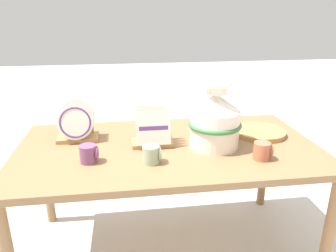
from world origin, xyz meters
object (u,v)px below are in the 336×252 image
object	(u,v)px
ceramic_vase	(215,119)
dish_rack_square_plates	(153,132)
mug_terracotta_glaze	(263,151)
wicker_charger_stack	(260,132)
mug_sage_glaze	(152,154)
mug_plum_glaze	(89,154)
dish_rack_round_plates	(77,125)

from	to	relation	value
ceramic_vase	dish_rack_square_plates	distance (m)	0.34
mug_terracotta_glaze	wicker_charger_stack	bearing A→B (deg)	69.14
mug_sage_glaze	dish_rack_square_plates	bearing A→B (deg)	83.52
mug_sage_glaze	mug_plum_glaze	distance (m)	0.30
ceramic_vase	mug_terracotta_glaze	distance (m)	0.29
dish_rack_square_plates	wicker_charger_stack	bearing A→B (deg)	5.68
dish_rack_round_plates	mug_plum_glaze	world-z (taller)	dish_rack_round_plates
dish_rack_round_plates	wicker_charger_stack	world-z (taller)	dish_rack_round_plates
ceramic_vase	mug_plum_glaze	distance (m)	0.65
ceramic_vase	mug_plum_glaze	world-z (taller)	ceramic_vase
mug_plum_glaze	mug_terracotta_glaze	xyz separation A→B (m)	(0.83, -0.08, 0.00)
dish_rack_round_plates	mug_sage_glaze	size ratio (longest dim) A/B	2.52
mug_plum_glaze	dish_rack_round_plates	bearing A→B (deg)	106.68
mug_sage_glaze	mug_plum_glaze	bearing A→B (deg)	170.51
dish_rack_round_plates	mug_plum_glaze	bearing A→B (deg)	-73.32
ceramic_vase	mug_terracotta_glaze	world-z (taller)	ceramic_vase
dish_rack_square_plates	mug_sage_glaze	xyz separation A→B (m)	(-0.02, -0.22, -0.03)
mug_plum_glaze	dish_rack_square_plates	bearing A→B (deg)	28.09
dish_rack_square_plates	dish_rack_round_plates	bearing A→B (deg)	163.55
dish_rack_square_plates	wicker_charger_stack	distance (m)	0.63
dish_rack_square_plates	mug_plum_glaze	world-z (taller)	dish_rack_square_plates
ceramic_vase	wicker_charger_stack	size ratio (longest dim) A/B	1.19
mug_terracotta_glaze	dish_rack_square_plates	bearing A→B (deg)	153.52
ceramic_vase	dish_rack_square_plates	world-z (taller)	ceramic_vase
wicker_charger_stack	mug_plum_glaze	bearing A→B (deg)	-166.20
wicker_charger_stack	mug_sage_glaze	size ratio (longest dim) A/B	3.33
dish_rack_round_plates	mug_terracotta_glaze	size ratio (longest dim) A/B	2.52
wicker_charger_stack	mug_sage_glaze	distance (m)	0.71
dish_rack_round_plates	mug_sage_glaze	bearing A→B (deg)	-41.68
ceramic_vase	mug_sage_glaze	size ratio (longest dim) A/B	3.97
mug_plum_glaze	mug_sage_glaze	bearing A→B (deg)	-9.49
dish_rack_round_plates	mug_terracotta_glaze	distance (m)	0.99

